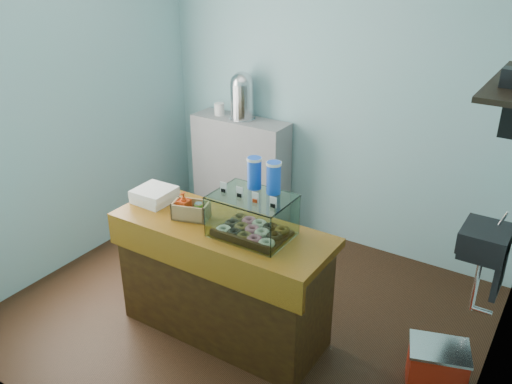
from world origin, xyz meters
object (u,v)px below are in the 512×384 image
Objects in this scene: counter at (223,279)px; display_case at (255,212)px; coffee_urn at (242,95)px; red_cooler at (437,367)px.

counter is 3.07× the size of display_case.
coffee_urn is at bearing 126.29° from display_case.
coffee_urn is at bearing 132.95° from red_cooler.
display_case is 1.93m from coffee_urn.
red_cooler is (2.39, -1.31, -1.18)m from coffee_urn.
coffee_urn is 1.04× the size of red_cooler.
counter is 1.56m from red_cooler.
coffee_urn reaches higher than display_case.
red_cooler is at bearing 10.24° from display_case.
display_case reaches higher than counter.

